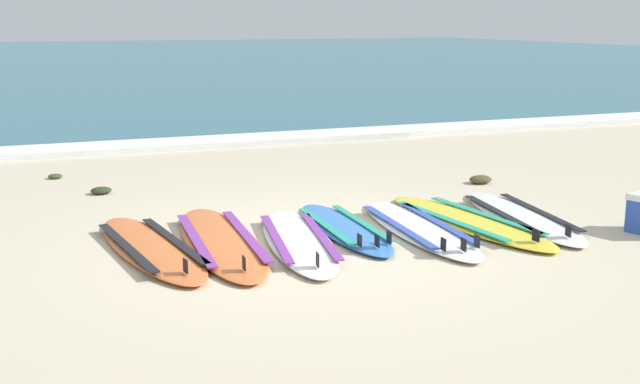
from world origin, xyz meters
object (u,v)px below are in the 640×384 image
surfboard_2 (298,240)px  surfboard_5 (468,221)px  surfboard_3 (344,228)px  surfboard_6 (520,216)px  surfboard_4 (418,228)px  surfboard_1 (221,241)px  surfboard_0 (151,247)px

surfboard_2 → surfboard_5: bearing=1.3°
surfboard_3 → surfboard_6: (1.88, -0.23, -0.00)m
surfboard_4 → surfboard_6: 1.21m
surfboard_1 → surfboard_4: (1.90, -0.27, 0.00)m
surfboard_0 → surfboard_5: same height
surfboard_4 → surfboard_0: bearing=173.5°
surfboard_2 → surfboard_4: bearing=-0.9°
surfboard_2 → surfboard_6: bearing=0.4°
surfboard_0 → surfboard_1: 0.64m
surfboard_2 → surfboard_6: 2.45m
surfboard_4 → surfboard_6: (1.21, 0.04, -0.00)m
surfboard_0 → surfboard_5: 3.14m
surfboard_3 → surfboard_5: 1.28m
surfboard_2 → surfboard_5: same height
surfboard_2 → surfboard_0: bearing=168.3°
surfboard_6 → surfboard_3: bearing=172.9°
surfboard_0 → surfboard_2: size_ratio=1.03×
surfboard_2 → surfboard_6: same height
surfboard_2 → surfboard_3: 0.62m
surfboard_5 → surfboard_6: size_ratio=1.05×
surfboard_2 → surfboard_5: (1.83, 0.04, -0.00)m
surfboard_1 → surfboard_2: (0.67, -0.25, 0.00)m
surfboard_3 → surfboard_0: bearing=179.5°
surfboard_6 → surfboard_0: bearing=176.2°
surfboard_3 → surfboard_5: bearing=-9.5°
surfboard_1 → surfboard_4: same height
surfboard_0 → surfboard_6: size_ratio=1.01×
surfboard_0 → surfboard_4: 2.56m
surfboard_2 → surfboard_1: bearing=159.6°
surfboard_4 → surfboard_5: (0.59, 0.06, -0.00)m
surfboard_3 → surfboard_4: (0.67, -0.27, -0.00)m
surfboard_1 → surfboard_4: 1.92m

